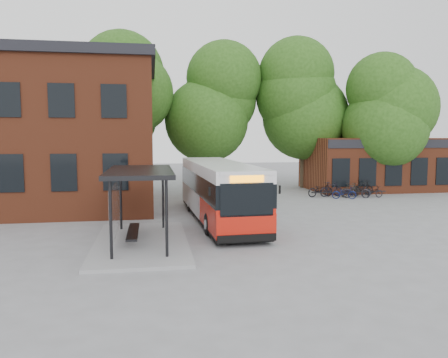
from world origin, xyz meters
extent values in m
plane|color=slate|center=(0.00, 0.00, 0.00)|extent=(100.00, 100.00, 0.00)
imported|color=black|center=(7.28, 10.42, 0.49)|extent=(1.96, 0.97, 0.99)
imported|color=black|center=(8.07, 10.39, 0.51)|extent=(1.72, 0.61, 1.01)
imported|color=#0C1645|center=(8.46, 9.19, 0.41)|extent=(1.66, 0.95, 0.83)
imported|color=black|center=(9.31, 10.08, 0.49)|extent=(1.68, 0.84, 0.97)
imported|color=black|center=(9.47, 9.50, 0.48)|extent=(1.94, 1.17, 0.96)
imported|color=black|center=(10.41, 10.48, 0.56)|extent=(1.92, 0.93, 1.11)
imported|color=black|center=(10.58, 9.42, 0.40)|extent=(1.57, 0.66, 0.80)
camera|label=1|loc=(-4.05, -17.70, 4.10)|focal=35.00mm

